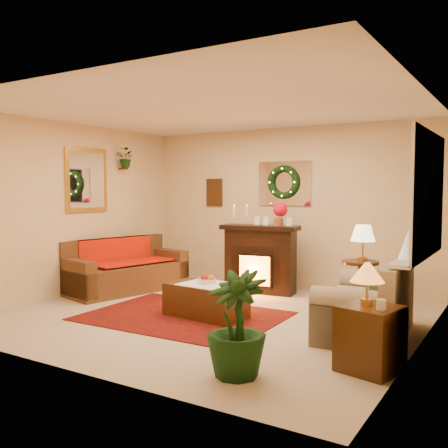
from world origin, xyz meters
The scene contains 31 objects.
floor centered at (0.00, 0.00, 0.00)m, with size 5.00×5.00×0.00m, color beige.
ceiling centered at (0.00, 0.00, 2.60)m, with size 5.00×5.00×0.00m, color white.
wall_back centered at (0.00, 2.25, 1.30)m, with size 5.00×5.00×0.00m, color #EFD88C.
wall_front centered at (0.00, -2.25, 1.30)m, with size 5.00×5.00×0.00m, color #EFD88C.
wall_left centered at (-2.50, 0.00, 1.30)m, with size 4.50×4.50×0.00m, color #EFD88C.
wall_right centered at (2.50, 0.00, 1.30)m, with size 4.50×4.50×0.00m, color #EFD88C.
area_rug centered at (-0.27, -0.20, 0.01)m, with size 2.39×1.79×0.01m, color #571815.
sofa centered at (-1.98, 0.62, 0.43)m, with size 0.84×1.91×0.82m, color brown.
red_throw centered at (-2.06, 0.74, 0.46)m, with size 0.83×1.34×0.02m, color red.
fireplace centered at (-0.11, 1.62, 0.55)m, with size 1.07×0.34×0.98m, color black.
poinsettia centered at (0.22, 1.62, 1.30)m, with size 0.22×0.22×0.22m, color red.
mantel_candle_a centered at (-0.55, 1.57, 1.26)m, with size 0.05×0.05×0.16m, color white.
mantel_candle_b centered at (-0.36, 1.62, 1.26)m, with size 0.06×0.06×0.17m, color white.
mantel_mirror centered at (0.00, 2.23, 1.70)m, with size 0.92×0.02×0.72m, color white.
wreath centered at (0.00, 2.19, 1.72)m, with size 0.55×0.55×0.11m, color #194719.
wall_art centered at (-1.35, 2.23, 1.55)m, with size 0.32×0.03×0.48m, color #381E11.
gold_mirror centered at (-2.48, 0.30, 1.75)m, with size 0.03×0.84×1.00m, color gold.
hanging_plant centered at (-2.34, 1.05, 1.97)m, with size 0.33×0.28×0.36m, color #194719.
loveseat centered at (1.91, 0.22, 0.42)m, with size 0.83×1.44×0.83m, color #9F806C.
window_frame centered at (2.48, 0.55, 1.55)m, with size 0.03×1.86×1.36m, color white.
window_glass centered at (2.47, 0.55, 1.55)m, with size 0.02×1.70×1.22m, color black.
window_sill centered at (2.38, 0.55, 0.87)m, with size 0.22×1.86×0.04m, color white.
mini_tree centered at (2.37, 0.13, 1.04)m, with size 0.20×0.20×0.30m, color silver.
sill_plant centered at (2.36, 1.28, 1.08)m, with size 0.25×0.20×0.46m, color #143B10.
side_table_round centered at (1.50, 1.42, 0.33)m, with size 0.49×0.49×0.64m, color #3D2712.
lamp_cream centered at (1.53, 1.44, 0.88)m, with size 0.33×0.33×0.50m, color #FFDDB9.
end_table_square centered at (2.26, -0.87, 0.27)m, with size 0.47×0.47×0.58m, color #4C2519.
lamp_tiffany centered at (2.22, -0.86, 0.74)m, with size 0.30×0.30×0.44m, color #FFB43D.
coffee_table centered at (-0.01, -0.08, 0.21)m, with size 0.99×0.55×0.42m, color #442714.
fruit_bowl centered at (0.00, -0.05, 0.45)m, with size 0.23×0.23×0.05m, color silver.
floor_palm centered at (1.32, -1.60, 0.45)m, with size 1.53×1.53×2.74m, color #143215.
Camera 1 is at (3.41, -5.23, 1.61)m, focal length 40.00 mm.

